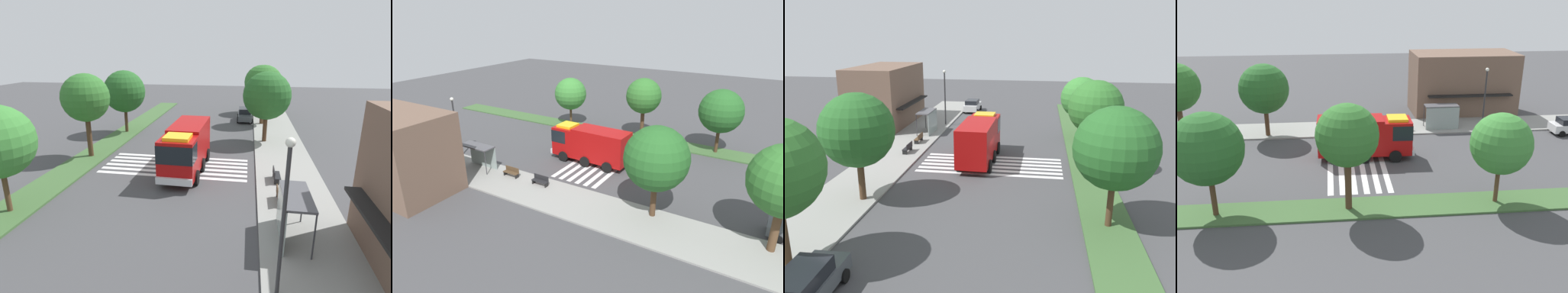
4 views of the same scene
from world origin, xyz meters
TOP-DOWN VIEW (x-y plane):
  - ground_plane at (0.00, 0.00)m, footprint 120.00×120.00m
  - sidewalk at (0.00, 9.12)m, footprint 60.00×4.92m
  - median_strip at (0.00, -8.16)m, footprint 60.00×3.00m
  - crosswalk at (0.57, 0.00)m, footprint 4.95×11.99m
  - fire_truck at (1.65, 1.11)m, footprint 8.43×3.03m
  - parked_car_mid at (23.11, 5.46)m, footprint 4.33×2.13m
  - bus_stop_shelter at (10.12, 8.06)m, footprint 3.50×1.40m
  - bench_near_shelter at (6.12, 8.07)m, footprint 1.60×0.50m
  - bench_west_of_shelter at (2.65, 8.07)m, footprint 1.60×0.50m
  - street_lamp at (14.29, 7.26)m, footprint 0.36×0.36m
  - sidewalk_tree_center at (-7.91, 7.66)m, footprint 4.88×4.88m
  - median_tree_far_west at (-9.34, -8.16)m, footprint 4.73×4.73m
  - median_tree_west at (-0.44, -8.16)m, footprint 4.19×4.19m
  - median_tree_center at (9.95, -8.16)m, footprint 4.23×4.23m

SIDE VIEW (x-z plane):
  - ground_plane at x=0.00m, z-range 0.00..0.00m
  - crosswalk at x=0.57m, z-range 0.00..0.01m
  - sidewalk at x=0.00m, z-range 0.00..0.14m
  - median_strip at x=0.00m, z-range 0.00..0.14m
  - bench_near_shelter at x=6.12m, z-range 0.14..1.04m
  - bench_west_of_shelter at x=2.65m, z-range 0.14..1.04m
  - parked_car_mid at x=23.11m, z-range 0.03..1.74m
  - bus_stop_shelter at x=10.12m, z-range 0.66..3.12m
  - fire_truck at x=1.65m, z-range 0.24..3.97m
  - street_lamp at x=14.29m, z-range 0.70..7.22m
  - median_tree_center at x=9.95m, z-range 1.24..7.70m
  - median_tree_far_west at x=-9.34m, z-range 1.30..8.37m
  - sidewalk_tree_center at x=-7.91m, z-range 1.30..8.53m
  - median_tree_west at x=-0.44m, z-range 1.71..9.12m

